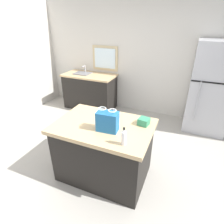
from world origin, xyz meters
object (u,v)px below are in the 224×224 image
(kitchen_island, at_px, (104,150))
(shopping_bag, at_px, (107,121))
(refrigerator, at_px, (211,89))
(small_box, at_px, (144,121))
(bottle, at_px, (124,137))

(kitchen_island, xyz_separation_m, shopping_bag, (0.11, -0.10, 0.57))
(refrigerator, xyz_separation_m, shopping_bag, (-1.27, -2.14, 0.10))
(refrigerator, height_order, small_box, refrigerator)
(shopping_bag, bearing_deg, refrigerator, 59.34)
(bottle, bearing_deg, refrigerator, 67.34)
(refrigerator, bearing_deg, bottle, -112.66)
(kitchen_island, bearing_deg, bottle, -37.38)
(refrigerator, bearing_deg, shopping_bag, -120.66)
(bottle, bearing_deg, kitchen_island, 142.62)
(small_box, xyz_separation_m, bottle, (-0.10, -0.52, 0.05))
(refrigerator, height_order, bottle, refrigerator)
(refrigerator, height_order, shopping_bag, refrigerator)
(kitchen_island, distance_m, bottle, 0.74)
(shopping_bag, bearing_deg, kitchen_island, 137.06)
(small_box, height_order, bottle, bottle)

